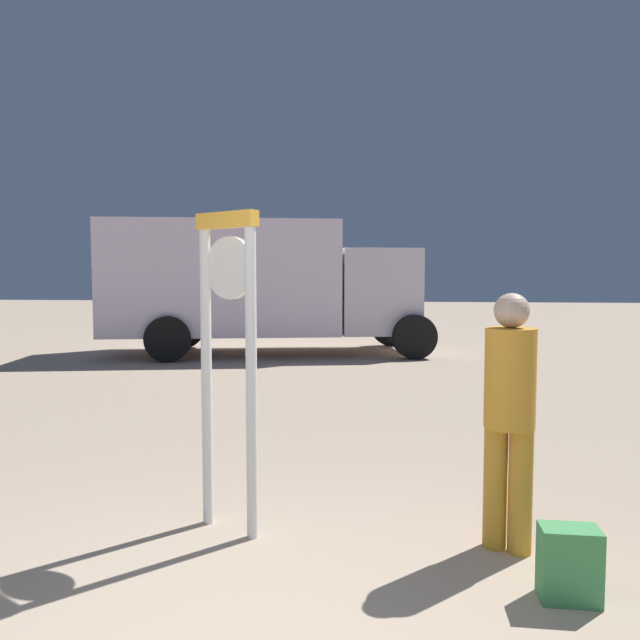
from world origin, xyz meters
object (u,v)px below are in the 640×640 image
(person_near_clock, at_px, (509,408))
(box_truck_near, at_px, (255,282))
(standing_clock, at_px, (229,336))
(backpack, at_px, (569,564))

(person_near_clock, xyz_separation_m, box_truck_near, (-3.71, 9.07, 0.69))
(person_near_clock, distance_m, box_truck_near, 9.82)
(standing_clock, distance_m, backpack, 2.31)
(standing_clock, bearing_deg, backpack, -17.59)
(standing_clock, distance_m, box_truck_near, 9.21)
(backpack, bearing_deg, standing_clock, 162.41)
(standing_clock, height_order, person_near_clock, standing_clock)
(person_near_clock, relative_size, box_truck_near, 0.22)
(backpack, bearing_deg, person_near_clock, 111.17)
(person_near_clock, height_order, backpack, person_near_clock)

